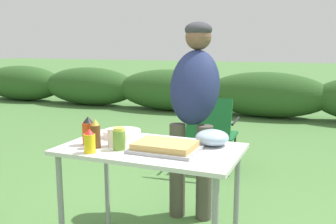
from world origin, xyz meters
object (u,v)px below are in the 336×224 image
at_px(camp_chair_green_behind_table, 212,130).
at_px(hot_sauce_bottle, 88,131).
at_px(folding_table, 151,159).
at_px(mixing_bowl, 212,138).
at_px(food_tray, 165,147).
at_px(mustard_bottle, 90,141).
at_px(plate_stack, 122,134).
at_px(relish_jar, 119,139).
at_px(beer_bottle, 95,134).
at_px(standing_person_in_dark_puffer, 194,98).
at_px(paper_cup_stack, 114,137).

bearing_deg(camp_chair_green_behind_table, hot_sauce_bottle, -101.72).
height_order(folding_table, mixing_bowl, mixing_bowl).
xyz_separation_m(food_tray, mustard_bottle, (-0.40, -0.20, 0.04)).
height_order(plate_stack, relish_jar, relish_jar).
height_order(hot_sauce_bottle, beer_bottle, hot_sauce_bottle).
distance_m(mixing_bowl, relish_jar, 0.58).
height_order(food_tray, mustard_bottle, mustard_bottle).
xyz_separation_m(relish_jar, hot_sauce_bottle, (-0.24, 0.02, 0.02)).
distance_m(mixing_bowl, camp_chair_green_behind_table, 1.67).
xyz_separation_m(mixing_bowl, hot_sauce_bottle, (-0.72, -0.29, 0.04)).
height_order(plate_stack, beer_bottle, beer_bottle).
bearing_deg(hot_sauce_bottle, standing_person_in_dark_puffer, 63.80).
xyz_separation_m(food_tray, mixing_bowl, (0.22, 0.24, 0.02)).
height_order(beer_bottle, camp_chair_green_behind_table, beer_bottle).
xyz_separation_m(plate_stack, mixing_bowl, (0.63, 0.03, 0.03)).
distance_m(plate_stack, hot_sauce_bottle, 0.29).
relative_size(paper_cup_stack, standing_person_in_dark_puffer, 0.07).
height_order(paper_cup_stack, beer_bottle, beer_bottle).
relative_size(food_tray, paper_cup_stack, 3.52).
bearing_deg(plate_stack, beer_bottle, -92.85).
distance_m(hot_sauce_bottle, standing_person_in_dark_puffer, 0.96).
relative_size(mixing_bowl, camp_chair_green_behind_table, 0.25).
height_order(paper_cup_stack, mustard_bottle, mustard_bottle).
relative_size(standing_person_in_dark_puffer, camp_chair_green_behind_table, 1.86).
xyz_separation_m(folding_table, food_tray, (0.12, -0.05, 0.10)).
relative_size(food_tray, mustard_bottle, 2.78).
distance_m(folding_table, hot_sauce_bottle, 0.43).
relative_size(mixing_bowl, mustard_bottle, 1.48).
height_order(relish_jar, mustard_bottle, mustard_bottle).
height_order(paper_cup_stack, camp_chair_green_behind_table, paper_cup_stack).
relative_size(hot_sauce_bottle, beer_bottle, 1.01).
bearing_deg(beer_bottle, relish_jar, 6.09).
xyz_separation_m(mixing_bowl, beer_bottle, (-0.65, -0.33, 0.04)).
bearing_deg(relish_jar, mixing_bowl, 32.46).
relative_size(mixing_bowl, paper_cup_stack, 1.87).
bearing_deg(mustard_bottle, paper_cup_stack, 71.88).
bearing_deg(mixing_bowl, hot_sauce_bottle, -158.35).
bearing_deg(paper_cup_stack, relish_jar, -38.83).
bearing_deg(relish_jar, food_tray, 15.26).
distance_m(food_tray, hot_sauce_bottle, 0.51).
height_order(folding_table, relish_jar, relish_jar).
xyz_separation_m(folding_table, standing_person_in_dark_puffer, (0.03, 0.75, 0.29)).
bearing_deg(mustard_bottle, standing_person_in_dark_puffer, 72.69).
bearing_deg(standing_person_in_dark_puffer, paper_cup_stack, -113.16).
bearing_deg(mustard_bottle, relish_jar, 44.01).
bearing_deg(beer_bottle, plate_stack, 87.15).
xyz_separation_m(paper_cup_stack, beer_bottle, (-0.09, -0.07, 0.03)).
height_order(folding_table, standing_person_in_dark_puffer, standing_person_in_dark_puffer).
bearing_deg(beer_bottle, paper_cup_stack, 39.73).
bearing_deg(mixing_bowl, food_tray, -132.92).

